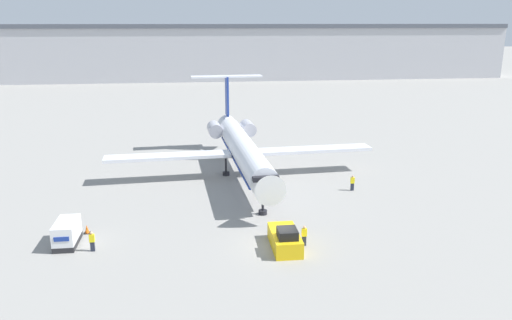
# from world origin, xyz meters

# --- Properties ---
(ground_plane) EXTENTS (600.00, 600.00, 0.00)m
(ground_plane) POSITION_xyz_m (0.00, 0.00, 0.00)
(ground_plane) COLOR gray
(terminal_building) EXTENTS (180.00, 16.80, 16.46)m
(terminal_building) POSITION_xyz_m (0.00, 120.00, 8.26)
(terminal_building) COLOR #B2B2B7
(terminal_building) RESTS_ON ground
(airplane_main) EXTENTS (30.70, 29.41, 10.18)m
(airplane_main) POSITION_xyz_m (-0.93, 19.31, 3.43)
(airplane_main) COLOR silver
(airplane_main) RESTS_ON ground
(pushback_tug) EXTENTS (2.11, 4.60, 1.99)m
(pushback_tug) POSITION_xyz_m (0.56, -0.03, 0.76)
(pushback_tug) COLOR yellow
(pushback_tug) RESTS_ON ground
(luggage_cart) EXTENTS (1.63, 3.34, 1.98)m
(luggage_cart) POSITION_xyz_m (-16.60, 2.71, 0.99)
(luggage_cart) COLOR #232326
(luggage_cart) RESTS_ON ground
(worker_near_tug) EXTENTS (0.40, 0.24, 1.69)m
(worker_near_tug) POSITION_xyz_m (2.15, 0.20, 0.88)
(worker_near_tug) COLOR #232838
(worker_near_tug) RESTS_ON ground
(worker_by_wing) EXTENTS (0.40, 0.24, 1.67)m
(worker_by_wing) POSITION_xyz_m (10.11, 12.73, 0.87)
(worker_by_wing) COLOR #232838
(worker_by_wing) RESTS_ON ground
(worker_on_apron) EXTENTS (0.40, 0.24, 1.63)m
(worker_on_apron) POSITION_xyz_m (-14.39, 1.26, 0.84)
(worker_on_apron) COLOR #232838
(worker_on_apron) RESTS_ON ground
(traffic_cone_left) EXTENTS (0.52, 0.52, 0.75)m
(traffic_cone_left) POSITION_xyz_m (-15.50, 4.80, 0.36)
(traffic_cone_left) COLOR black
(traffic_cone_left) RESTS_ON ground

